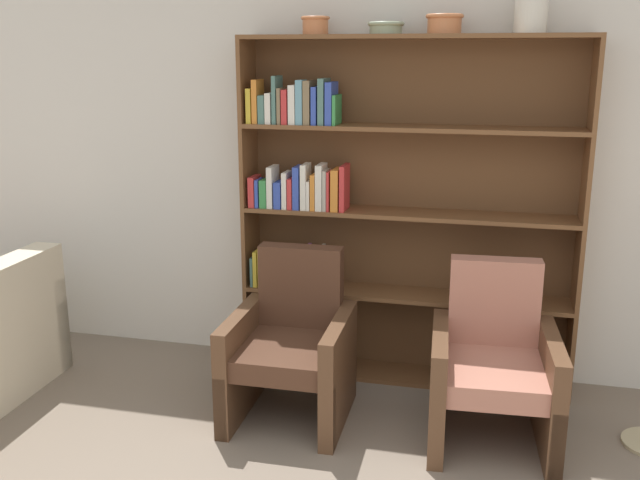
{
  "coord_description": "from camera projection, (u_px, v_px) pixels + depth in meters",
  "views": [
    {
      "loc": [
        0.28,
        -1.61,
        1.98
      ],
      "look_at": [
        -0.65,
        2.22,
        0.95
      ],
      "focal_mm": 40.0,
      "sensor_mm": 36.0,
      "label": 1
    }
  ],
  "objects": [
    {
      "name": "wall_back",
      "position": [
        446.0,
        157.0,
        4.3
      ],
      "size": [
        12.0,
        0.06,
        2.75
      ],
      "color": "silver",
      "rests_on": "ground"
    },
    {
      "name": "bookshelf",
      "position": [
        376.0,
        213.0,
        4.32
      ],
      "size": [
        2.01,
        0.3,
        2.09
      ],
      "color": "brown",
      "rests_on": "ground"
    },
    {
      "name": "bowl_brass",
      "position": [
        315.0,
        24.0,
        4.1
      ],
      "size": [
        0.17,
        0.17,
        0.1
      ],
      "color": "#C67547",
      "rests_on": "bookshelf"
    },
    {
      "name": "bowl_olive",
      "position": [
        386.0,
        27.0,
        4.02
      ],
      "size": [
        0.21,
        0.21,
        0.07
      ],
      "color": "gray",
      "rests_on": "bookshelf"
    },
    {
      "name": "bowl_terracotta",
      "position": [
        444.0,
        23.0,
        3.94
      ],
      "size": [
        0.21,
        0.21,
        0.11
      ],
      "color": "#C67547",
      "rests_on": "bookshelf"
    },
    {
      "name": "vase_tall",
      "position": [
        531.0,
        11.0,
        3.82
      ],
      "size": [
        0.17,
        0.17,
        0.26
      ],
      "color": "silver",
      "rests_on": "bookshelf"
    },
    {
      "name": "armchair_leather",
      "position": [
        292.0,
        348.0,
        3.97
      ],
      "size": [
        0.65,
        0.69,
        0.92
      ],
      "rotation": [
        0.0,
        0.0,
        3.16
      ],
      "color": "brown",
      "rests_on": "ground"
    },
    {
      "name": "armchair_cushioned",
      "position": [
        493.0,
        367.0,
        3.72
      ],
      "size": [
        0.68,
        0.72,
        0.92
      ],
      "rotation": [
        0.0,
        0.0,
        3.21
      ],
      "color": "brown",
      "rests_on": "ground"
    }
  ]
}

